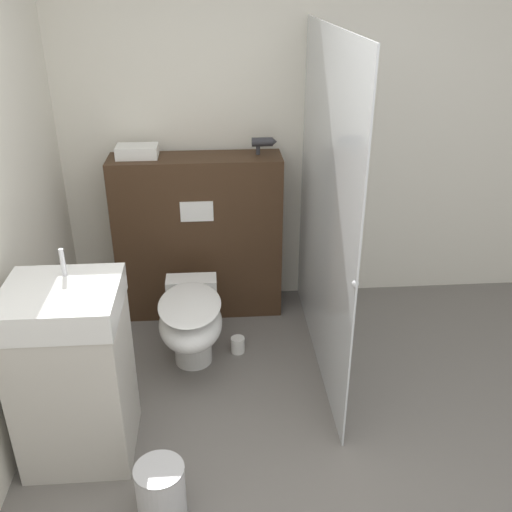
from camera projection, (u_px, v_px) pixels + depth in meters
wall_back at (251, 136)px, 3.99m from camera, size 8.00×0.06×2.50m
partition_panel at (199, 237)px, 4.05m from camera, size 1.16×0.32×1.18m
shower_glass at (324, 211)px, 3.35m from camera, size 0.04×1.67×2.03m
toilet at (191, 322)px, 3.54m from camera, size 0.39×0.69×0.50m
sink_vanity at (73, 373)px, 2.83m from camera, size 0.54×0.50×1.11m
hair_drier at (263, 143)px, 3.81m from camera, size 0.17×0.06×0.11m
folded_towel at (137, 151)px, 3.76m from camera, size 0.27×0.18×0.08m
spare_toilet_roll at (238, 345)px, 3.79m from camera, size 0.09×0.09×0.11m
waste_bin at (161, 492)px, 2.60m from camera, size 0.23×0.23×0.29m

